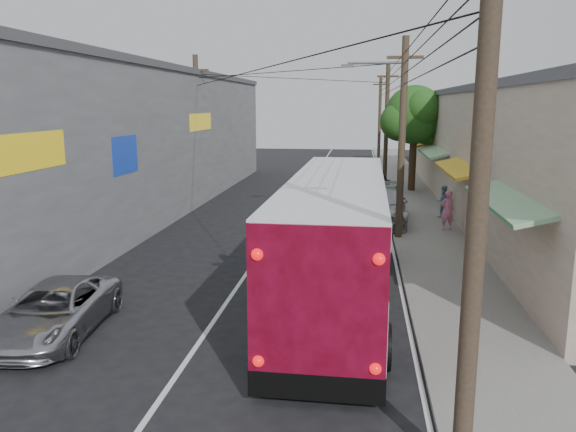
{
  "coord_description": "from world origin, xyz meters",
  "views": [
    {
      "loc": [
        3.62,
        -9.71,
        5.42
      ],
      "look_at": [
        1.22,
        8.7,
        1.72
      ],
      "focal_mm": 35.0,
      "sensor_mm": 36.0,
      "label": 1
    }
  ],
  "objects_px": {
    "coach_bus": "(337,236)",
    "parked_suv": "(381,205)",
    "pedestrian_far": "(443,201)",
    "parked_car_mid": "(376,182)",
    "pedestrian_near": "(447,210)",
    "parked_car_far": "(363,178)",
    "jeepney": "(54,310)"
  },
  "relations": [
    {
      "from": "pedestrian_far",
      "to": "coach_bus",
      "type": "bearing_deg",
      "value": 68.76
    },
    {
      "from": "coach_bus",
      "to": "pedestrian_near",
      "type": "height_order",
      "value": "coach_bus"
    },
    {
      "from": "jeepney",
      "to": "parked_car_far",
      "type": "xyz_separation_m",
      "value": [
        7.33,
        24.89,
        0.07
      ]
    },
    {
      "from": "parked_suv",
      "to": "parked_car_mid",
      "type": "bearing_deg",
      "value": 92.56
    },
    {
      "from": "parked_suv",
      "to": "pedestrian_far",
      "type": "relative_size",
      "value": 3.72
    },
    {
      "from": "jeepney",
      "to": "coach_bus",
      "type": "bearing_deg",
      "value": 23.23
    },
    {
      "from": "parked_car_far",
      "to": "coach_bus",
      "type": "bearing_deg",
      "value": -91.01
    },
    {
      "from": "parked_car_far",
      "to": "jeepney",
      "type": "bearing_deg",
      "value": -105.28
    },
    {
      "from": "jeepney",
      "to": "pedestrian_near",
      "type": "relative_size",
      "value": 2.58
    },
    {
      "from": "jeepney",
      "to": "pedestrian_far",
      "type": "xyz_separation_m",
      "value": [
        11.06,
        15.2,
        0.28
      ]
    },
    {
      "from": "parked_suv",
      "to": "pedestrian_near",
      "type": "xyz_separation_m",
      "value": [
        2.74,
        -1.58,
        0.14
      ]
    },
    {
      "from": "coach_bus",
      "to": "parked_car_far",
      "type": "relative_size",
      "value": 2.94
    },
    {
      "from": "coach_bus",
      "to": "parked_car_far",
      "type": "xyz_separation_m",
      "value": [
        0.8,
        21.4,
        -1.12
      ]
    },
    {
      "from": "jeepney",
      "to": "parked_suv",
      "type": "xyz_separation_m",
      "value": [
        8.13,
        14.07,
        0.22
      ]
    },
    {
      "from": "jeepney",
      "to": "pedestrian_near",
      "type": "bearing_deg",
      "value": 44.05
    },
    {
      "from": "jeepney",
      "to": "pedestrian_near",
      "type": "xyz_separation_m",
      "value": [
        10.87,
        12.49,
        0.36
      ]
    },
    {
      "from": "parked_car_mid",
      "to": "pedestrian_near",
      "type": "distance_m",
      "value": 11.1
    },
    {
      "from": "parked_suv",
      "to": "coach_bus",
      "type": "bearing_deg",
      "value": -96.04
    },
    {
      "from": "coach_bus",
      "to": "pedestrian_far",
      "type": "distance_m",
      "value": 12.58
    },
    {
      "from": "pedestrian_far",
      "to": "parked_car_mid",
      "type": "bearing_deg",
      "value": -70.12
    },
    {
      "from": "parked_car_far",
      "to": "parked_suv",
      "type": "bearing_deg",
      "value": -84.65
    },
    {
      "from": "coach_bus",
      "to": "parked_suv",
      "type": "relative_size",
      "value": 2.11
    },
    {
      "from": "coach_bus",
      "to": "parked_suv",
      "type": "height_order",
      "value": "coach_bus"
    },
    {
      "from": "parked_car_mid",
      "to": "pedestrian_far",
      "type": "distance_m",
      "value": 8.56
    },
    {
      "from": "coach_bus",
      "to": "parked_suv",
      "type": "bearing_deg",
      "value": 82.16
    },
    {
      "from": "parked_car_mid",
      "to": "pedestrian_near",
      "type": "xyz_separation_m",
      "value": [
        2.74,
        -10.75,
        0.31
      ]
    },
    {
      "from": "parked_car_far",
      "to": "parked_car_mid",
      "type": "bearing_deg",
      "value": -63.08
    },
    {
      "from": "pedestrian_near",
      "to": "pedestrian_far",
      "type": "distance_m",
      "value": 2.72
    },
    {
      "from": "parked_car_mid",
      "to": "parked_car_far",
      "type": "distance_m",
      "value": 1.84
    },
    {
      "from": "pedestrian_near",
      "to": "jeepney",
      "type": "bearing_deg",
      "value": 30.77
    },
    {
      "from": "parked_car_mid",
      "to": "parked_car_far",
      "type": "height_order",
      "value": "parked_car_far"
    },
    {
      "from": "parked_car_mid",
      "to": "pedestrian_near",
      "type": "bearing_deg",
      "value": -81.6
    }
  ]
}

